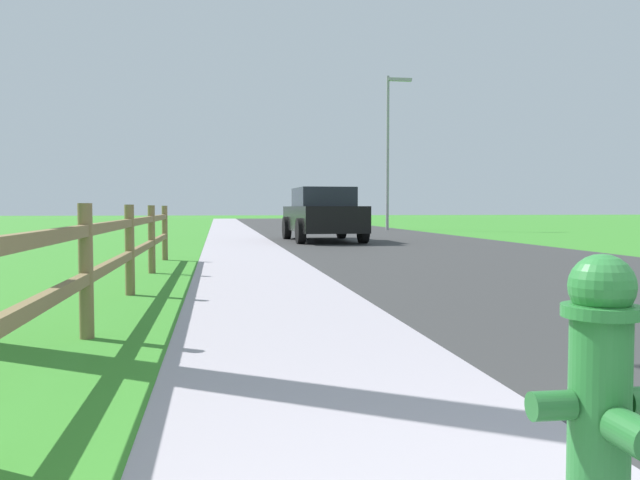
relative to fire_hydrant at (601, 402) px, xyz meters
The scene contains 8 objects.
ground_plane 23.93m from the fire_hydrant, 88.75° to the left, with size 120.00×120.00×0.00m, color #37842A.
road_asphalt 26.23m from the fire_hydrant, 81.18° to the left, with size 7.00×66.00×0.01m, color #333333.
curb_concrete 26.04m from the fire_hydrant, 95.46° to the left, with size 6.00×66.00×0.01m, color #A199A2.
grass_verge 26.23m from the fire_hydrant, 98.73° to the left, with size 5.00×66.00×0.00m, color #37842A.
fire_hydrant is the anchor object (origin of this frame).
rail_fence 5.27m from the fire_hydrant, 113.78° to the left, with size 0.11×12.93×1.07m.
parked_suv_black 18.12m from the fire_hydrant, 83.42° to the left, with size 2.16×4.71×1.63m.
street_lamp 28.28m from the fire_hydrant, 76.26° to the left, with size 1.17×0.20×6.98m.
Camera 1 is at (-1.63, -0.66, 1.03)m, focal length 36.65 mm.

